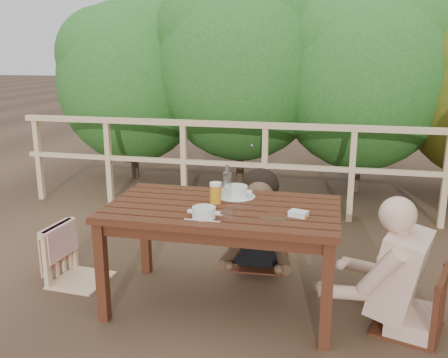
% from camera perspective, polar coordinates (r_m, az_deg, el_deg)
% --- Properties ---
extents(ground, '(60.00, 60.00, 0.00)m').
position_cam_1_polar(ground, '(3.56, -0.18, -14.36)').
color(ground, brown).
rests_on(ground, ground).
extents(table, '(1.54, 0.87, 0.71)m').
position_cam_1_polar(table, '(3.40, -0.19, -9.10)').
color(table, '#3E1C0F').
rests_on(table, ground).
extents(chair_left, '(0.44, 0.44, 0.83)m').
position_cam_1_polar(chair_left, '(3.87, -16.71, -5.80)').
color(chair_left, '#D7B083').
rests_on(chair_left, ground).
extents(chair_far, '(0.47, 0.47, 0.90)m').
position_cam_1_polar(chair_far, '(4.01, 4.40, -3.94)').
color(chair_far, '#3E1C0F').
rests_on(chair_far, ground).
extents(chair_right, '(0.52, 0.52, 0.82)m').
position_cam_1_polar(chair_right, '(3.31, 21.21, -9.83)').
color(chair_right, '#3E1C0F').
rests_on(chair_right, ground).
extents(woman, '(0.56, 0.67, 1.30)m').
position_cam_1_polar(woman, '(3.97, 4.49, -1.14)').
color(woman, black).
rests_on(woman, ground).
extents(diner_right, '(0.85, 0.76, 1.42)m').
position_cam_1_polar(diner_right, '(3.21, 22.23, -5.00)').
color(diner_right, '#D7A993').
rests_on(diner_right, ground).
extents(railing, '(5.60, 0.10, 1.01)m').
position_cam_1_polar(railing, '(5.23, 4.76, 1.09)').
color(railing, '#D7B083').
rests_on(railing, ground).
extents(hedge_row, '(6.60, 1.60, 3.80)m').
position_cam_1_polar(hedge_row, '(6.24, 10.48, 16.02)').
color(hedge_row, '#265B20').
rests_on(hedge_row, ground).
extents(soup_near, '(0.25, 0.25, 0.08)m').
position_cam_1_polar(soup_near, '(3.04, -2.35, -4.02)').
color(soup_near, silver).
rests_on(soup_near, table).
extents(soup_far, '(0.27, 0.27, 0.09)m').
position_cam_1_polar(soup_far, '(3.47, 1.41, -1.53)').
color(soup_far, silver).
rests_on(soup_far, table).
extents(beer_glass, '(0.08, 0.08, 0.16)m').
position_cam_1_polar(beer_glass, '(3.31, -0.97, -1.74)').
color(beer_glass, orange).
rests_on(beer_glass, table).
extents(bottle, '(0.06, 0.06, 0.26)m').
position_cam_1_polar(bottle, '(3.38, 0.36, -0.51)').
color(bottle, silver).
rests_on(bottle, table).
extents(tumbler, '(0.07, 0.07, 0.08)m').
position_cam_1_polar(tumbler, '(3.01, 0.50, -4.22)').
color(tumbler, silver).
rests_on(tumbler, table).
extents(butter_tub, '(0.13, 0.11, 0.05)m').
position_cam_1_polar(butter_tub, '(3.10, 8.65, -4.15)').
color(butter_tub, white).
rests_on(butter_tub, table).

